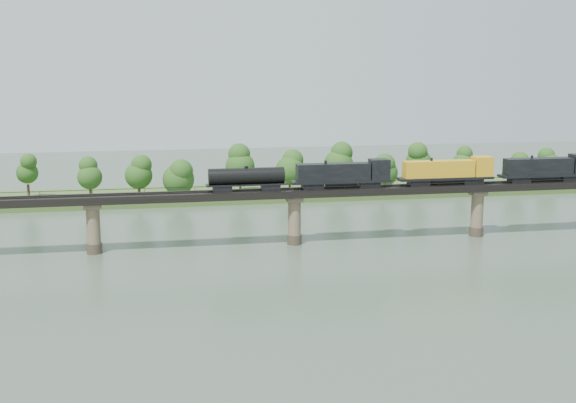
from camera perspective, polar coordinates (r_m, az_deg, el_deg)
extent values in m
plane|color=#374738|center=(120.91, 3.20, -6.84)|extent=(400.00, 400.00, 0.00)
cube|color=#355020|center=(201.99, -2.43, 0.65)|extent=(300.00, 24.00, 1.60)
cylinder|color=#473A2D|center=(146.89, -15.04, -3.58)|extent=(3.00, 3.00, 2.00)
cylinder|color=#77654E|center=(145.85, -15.12, -1.87)|extent=(2.60, 2.60, 9.00)
cube|color=#77654E|center=(145.04, -15.20, -0.33)|extent=(3.20, 3.20, 1.00)
cylinder|color=#473A2D|center=(148.85, 0.51, -3.01)|extent=(3.00, 3.00, 2.00)
cylinder|color=#77654E|center=(147.83, 0.51, -1.31)|extent=(2.60, 2.60, 9.00)
cube|color=#77654E|center=(147.03, 0.51, 0.21)|extent=(3.20, 3.20, 1.00)
cylinder|color=#473A2D|center=(161.06, 14.64, -2.29)|extent=(3.00, 3.00, 2.00)
cylinder|color=#77654E|center=(160.11, 14.71, -0.72)|extent=(2.60, 2.60, 9.00)
cube|color=#77654E|center=(159.38, 14.78, 0.68)|extent=(3.20, 3.20, 1.00)
cube|color=black|center=(146.81, 0.51, 0.69)|extent=(220.00, 5.00, 1.50)
cube|color=black|center=(145.94, 0.57, 0.96)|extent=(220.00, 0.12, 0.16)
cube|color=black|center=(147.39, 0.46, 1.06)|extent=(220.00, 0.12, 0.16)
cube|color=black|center=(144.23, 0.69, 1.09)|extent=(220.00, 0.10, 0.10)
cube|color=black|center=(148.88, 0.34, 1.40)|extent=(220.00, 0.10, 0.10)
cube|color=black|center=(144.29, 0.69, 0.95)|extent=(0.08, 0.08, 0.70)
cube|color=black|center=(148.94, 0.34, 1.27)|extent=(0.08, 0.08, 0.70)
cylinder|color=#382619|center=(201.70, -19.82, 0.75)|extent=(0.70, 0.70, 3.71)
sphere|color=#1C4313|center=(200.94, -19.91, 2.14)|extent=(5.67, 5.67, 5.67)
sphere|color=#1C4313|center=(200.53, -19.96, 3.02)|extent=(4.25, 4.25, 4.25)
cylinder|color=#382619|center=(191.91, -15.32, 0.49)|extent=(0.70, 0.70, 3.51)
sphere|color=#1C4313|center=(191.14, -15.39, 1.87)|extent=(6.31, 6.31, 6.31)
sphere|color=#1C4313|center=(190.72, -15.44, 2.74)|extent=(4.73, 4.73, 4.73)
cylinder|color=#382619|center=(193.70, -11.67, 0.73)|extent=(0.70, 0.70, 3.34)
sphere|color=#1C4313|center=(192.98, -11.72, 2.03)|extent=(7.18, 7.18, 7.18)
sphere|color=#1C4313|center=(192.58, -11.75, 2.85)|extent=(5.39, 5.39, 5.39)
cylinder|color=#382619|center=(191.11, -8.62, 0.61)|extent=(0.70, 0.70, 2.83)
sphere|color=#1C4313|center=(190.48, -8.65, 1.73)|extent=(8.26, 8.26, 8.26)
sphere|color=#1C4313|center=(190.12, -8.67, 2.43)|extent=(6.19, 6.19, 6.19)
cylinder|color=#382619|center=(198.62, -3.79, 1.27)|extent=(0.70, 0.70, 3.96)
sphere|color=#1C4313|center=(197.80, -3.81, 2.78)|extent=(8.07, 8.07, 8.07)
sphere|color=#1C4313|center=(197.36, -3.82, 3.73)|extent=(6.05, 6.05, 6.05)
cylinder|color=#382619|center=(199.16, 0.14, 1.22)|extent=(0.70, 0.70, 3.27)
sphere|color=#1C4313|center=(198.47, 0.14, 2.46)|extent=(8.03, 8.03, 8.03)
sphere|color=#1C4313|center=(198.09, 0.14, 3.24)|extent=(6.02, 6.02, 6.02)
cylinder|color=#382619|center=(203.24, 4.00, 1.48)|extent=(0.70, 0.70, 3.92)
sphere|color=#1C4313|center=(202.45, 4.02, 2.94)|extent=(8.29, 8.29, 8.29)
sphere|color=#1C4313|center=(202.02, 4.04, 3.86)|extent=(6.21, 6.21, 6.21)
cylinder|color=#382619|center=(199.74, 7.54, 1.12)|extent=(0.70, 0.70, 3.02)
sphere|color=#1C4313|center=(199.09, 7.57, 2.26)|extent=(7.74, 7.74, 7.74)
sphere|color=#1C4313|center=(198.73, 7.59, 2.98)|extent=(5.80, 5.80, 5.80)
cylinder|color=#382619|center=(212.08, 10.23, 1.72)|extent=(0.70, 0.70, 3.80)
sphere|color=#1C4313|center=(211.34, 10.28, 3.07)|extent=(7.47, 7.47, 7.47)
sphere|color=#1C4313|center=(210.94, 10.31, 3.92)|extent=(5.60, 5.60, 5.60)
cylinder|color=#382619|center=(217.47, 13.58, 1.75)|extent=(0.70, 0.70, 3.38)
sphere|color=#1C4313|center=(216.82, 13.64, 2.93)|extent=(6.23, 6.23, 6.23)
sphere|color=#1C4313|center=(216.46, 13.67, 3.67)|extent=(4.67, 4.67, 4.67)
cylinder|color=#382619|center=(218.34, 17.53, 1.50)|extent=(0.70, 0.70, 2.77)
sphere|color=#1C4313|center=(217.79, 17.59, 2.46)|extent=(7.04, 7.04, 7.04)
sphere|color=#1C4313|center=(217.48, 17.62, 3.07)|extent=(5.28, 5.28, 5.28)
cylinder|color=#382619|center=(229.21, 19.87, 1.81)|extent=(0.70, 0.70, 2.94)
sphere|color=#1C4313|center=(228.66, 19.93, 2.78)|extent=(6.73, 6.73, 6.73)
sphere|color=#1C4313|center=(228.35, 19.97, 3.39)|extent=(5.05, 5.05, 5.05)
cube|color=black|center=(169.02, 21.35, 1.76)|extent=(4.34, 2.60, 1.19)
cube|color=black|center=(163.09, 17.78, 1.68)|extent=(4.34, 2.60, 1.19)
cube|color=black|center=(165.86, 19.62, 1.98)|extent=(20.60, 3.25, 0.54)
cube|color=black|center=(164.78, 19.17, 2.65)|extent=(15.18, 2.93, 3.47)
cylinder|color=black|center=(165.95, 19.60, 1.77)|extent=(6.50, 1.52, 1.52)
cube|color=black|center=(158.29, 14.31, 1.59)|extent=(4.34, 2.60, 1.19)
cube|color=black|center=(153.73, 10.27, 1.49)|extent=(4.34, 2.60, 1.19)
cube|color=black|center=(155.79, 12.33, 1.82)|extent=(20.60, 3.25, 0.54)
cube|color=#C48717|center=(154.88, 11.81, 2.54)|extent=(15.18, 2.93, 3.47)
cube|color=#C48717|center=(158.75, 15.08, 2.71)|extent=(3.90, 3.25, 4.12)
cylinder|color=black|center=(155.89, 12.32, 1.60)|extent=(6.50, 1.52, 1.52)
cube|color=black|center=(150.28, 6.39, 1.38)|extent=(4.34, 2.60, 1.19)
cube|color=black|center=(147.31, 1.94, 1.25)|extent=(4.34, 2.60, 1.19)
cube|color=black|center=(148.56, 4.19, 1.61)|extent=(20.60, 3.25, 0.54)
cube|color=black|center=(147.85, 3.59, 2.36)|extent=(15.18, 2.93, 3.47)
cube|color=black|center=(150.43, 7.21, 2.56)|extent=(3.90, 3.25, 4.12)
cylinder|color=black|center=(148.66, 4.19, 1.38)|extent=(6.50, 1.52, 1.52)
cube|color=black|center=(145.73, -1.39, 1.15)|extent=(3.79, 2.39, 1.19)
cube|color=black|center=(144.56, -5.22, 1.02)|extent=(3.79, 2.39, 1.19)
cube|color=black|center=(144.95, -3.30, 1.36)|extent=(16.26, 2.60, 0.33)
cylinder|color=black|center=(144.67, -3.31, 2.04)|extent=(15.18, 3.25, 3.25)
cylinder|color=black|center=(144.41, -3.31, 2.72)|extent=(0.76, 0.76, 0.54)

